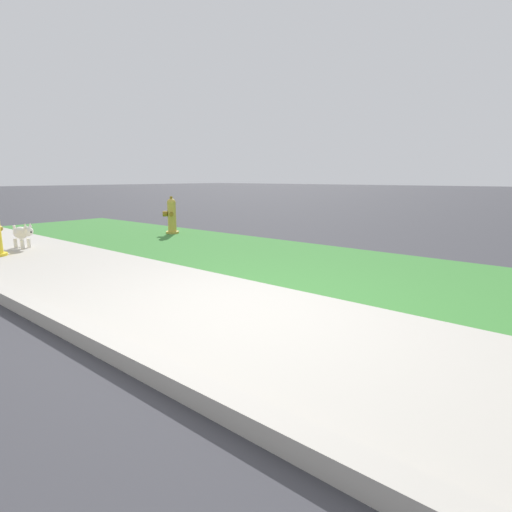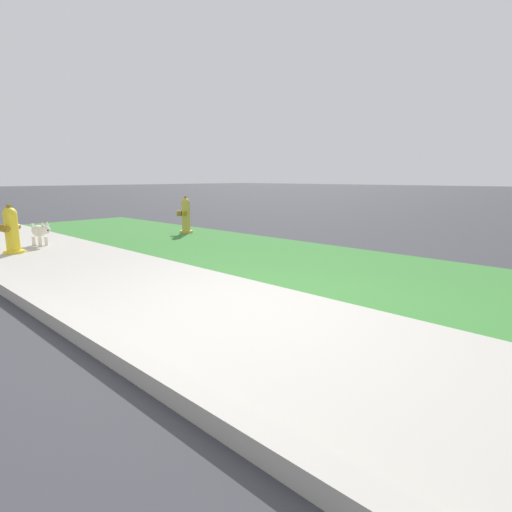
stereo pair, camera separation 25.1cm
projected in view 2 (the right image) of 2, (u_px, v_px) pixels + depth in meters
ground_plane at (232, 318)px, 3.49m from camera, size 120.00×120.00×0.00m
sidewalk_pavement at (232, 317)px, 3.49m from camera, size 18.00×2.06×0.01m
grass_verge at (367, 271)px, 5.22m from camera, size 18.00×2.78×0.01m
street_curb at (113, 350)px, 2.68m from camera, size 18.00×0.16×0.12m
fire_hydrant_by_grass_verge at (186, 215)px, 8.74m from camera, size 0.34×0.34×0.81m
fire_hydrant_mid_block at (11, 230)px, 6.35m from camera, size 0.35×0.35×0.79m
small_white_dog at (40, 231)px, 7.07m from camera, size 0.48×0.27×0.45m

